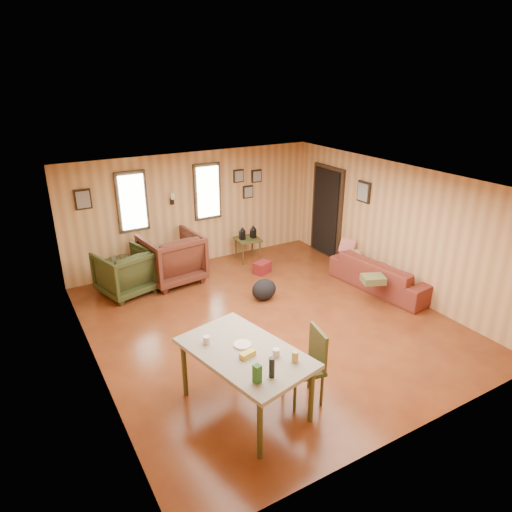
% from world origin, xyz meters
% --- Properties ---
extents(room, '(5.54, 6.04, 2.44)m').
position_xyz_m(room, '(0.17, 0.27, 1.21)').
color(room, brown).
rests_on(room, ground).
extents(sofa, '(0.84, 2.14, 0.81)m').
position_xyz_m(sofa, '(2.58, -0.02, 0.41)').
color(sofa, maroon).
rests_on(sofa, ground).
extents(recliner_brown, '(1.16, 1.10, 1.08)m').
position_xyz_m(recliner_brown, '(-0.80, 2.32, 0.54)').
color(recliner_brown, '#4F2317').
rests_on(recliner_brown, ground).
extents(recliner_green, '(1.10, 1.06, 0.93)m').
position_xyz_m(recliner_green, '(-1.75, 2.26, 0.47)').
color(recliner_green, '#2E3518').
rests_on(recliner_green, ground).
extents(end_table, '(0.57, 0.53, 0.62)m').
position_xyz_m(end_table, '(-1.74, 2.73, 0.35)').
color(end_table, '#42431E').
rests_on(end_table, ground).
extents(side_table, '(0.54, 0.54, 0.80)m').
position_xyz_m(side_table, '(1.01, 2.50, 0.55)').
color(side_table, '#42431E').
rests_on(side_table, ground).
extents(cooler, '(0.40, 0.35, 0.24)m').
position_xyz_m(cooler, '(0.93, 1.76, 0.12)').
color(cooler, maroon).
rests_on(cooler, ground).
extents(backpack, '(0.49, 0.38, 0.40)m').
position_xyz_m(backpack, '(0.35, 0.71, 0.20)').
color(backpack, black).
rests_on(backpack, ground).
extents(sofa_pillows, '(0.97, 1.68, 0.35)m').
position_xyz_m(sofa_pillows, '(2.21, 0.24, 0.50)').
color(sofa_pillows, brown).
rests_on(sofa_pillows, sofa).
extents(dining_table, '(1.31, 1.81, 1.07)m').
position_xyz_m(dining_table, '(-1.34, -1.67, 0.76)').
color(dining_table, gray).
rests_on(dining_table, ground).
extents(dining_chair, '(0.53, 0.53, 1.00)m').
position_xyz_m(dining_chair, '(-0.57, -1.91, 0.56)').
color(dining_chair, '#2E3518').
rests_on(dining_chair, ground).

